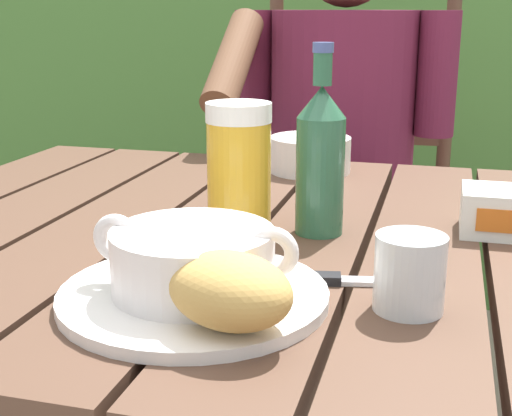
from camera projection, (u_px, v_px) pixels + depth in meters
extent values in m
cube|color=#513628|center=(24.00, 222.00, 1.01)|extent=(0.13, 0.89, 0.04)
cube|color=#513628|center=(113.00, 229.00, 0.98)|extent=(0.13, 0.89, 0.04)
cube|color=#513628|center=(209.00, 238.00, 0.94)|extent=(0.13, 0.89, 0.04)
cube|color=#513628|center=(312.00, 247.00, 0.91)|extent=(0.13, 0.89, 0.04)
cube|color=#513628|center=(424.00, 256.00, 0.87)|extent=(0.13, 0.89, 0.04)
cube|color=#513628|center=(353.00, 206.00, 1.31)|extent=(1.21, 0.03, 0.08)
cube|color=#513628|center=(78.00, 323.00, 1.53)|extent=(0.06, 0.06, 0.69)
cube|color=#477634|center=(405.00, 81.00, 2.59)|extent=(3.33, 0.60, 1.48)
cylinder|color=#4C3823|center=(289.00, 88.00, 2.86)|extent=(0.10, 0.10, 1.38)
cylinder|color=#4C3823|center=(402.00, 104.00, 2.76)|extent=(0.10, 0.10, 1.27)
cylinder|color=#513727|center=(428.00, 364.00, 1.58)|extent=(0.04, 0.04, 0.47)
cylinder|color=#513727|center=(236.00, 340.00, 1.69)|extent=(0.04, 0.04, 0.47)
cylinder|color=#513727|center=(433.00, 297.00, 1.95)|extent=(0.04, 0.04, 0.47)
cylinder|color=#513727|center=(275.00, 281.00, 2.06)|extent=(0.04, 0.04, 0.47)
cube|color=#513727|center=(344.00, 226.00, 1.75)|extent=(0.49, 0.43, 0.02)
cylinder|color=#513727|center=(447.00, 103.00, 1.80)|extent=(0.04, 0.04, 0.60)
cylinder|color=#513727|center=(276.00, 98.00, 1.92)|extent=(0.04, 0.04, 0.60)
cube|color=#513727|center=(358.00, 134.00, 1.88)|extent=(0.45, 0.02, 0.04)
cube|color=#513727|center=(360.00, 78.00, 1.84)|extent=(0.45, 0.02, 0.04)
cube|color=#513727|center=(362.00, 19.00, 1.80)|extent=(0.45, 0.02, 0.04)
cylinder|color=maroon|center=(360.00, 382.00, 1.52)|extent=(0.11, 0.11, 0.45)
cylinder|color=maroon|center=(371.00, 243.00, 1.54)|extent=(0.13, 0.40, 0.13)
cylinder|color=maroon|center=(283.00, 372.00, 1.57)|extent=(0.11, 0.11, 0.45)
cylinder|color=maroon|center=(294.00, 236.00, 1.58)|extent=(0.13, 0.40, 0.13)
cylinder|color=maroon|center=(342.00, 123.00, 1.59)|extent=(0.32, 0.32, 0.49)
cylinder|color=maroon|center=(437.00, 74.00, 1.49)|extent=(0.08, 0.08, 0.26)
cylinder|color=maroon|center=(254.00, 70.00, 1.59)|extent=(0.08, 0.08, 0.26)
cylinder|color=brown|center=(233.00, 62.00, 1.43)|extent=(0.07, 0.25, 0.21)
cylinder|color=white|center=(194.00, 295.00, 0.69)|extent=(0.27, 0.27, 0.01)
cylinder|color=white|center=(193.00, 260.00, 0.68)|extent=(0.16, 0.16, 0.06)
cylinder|color=orange|center=(193.00, 247.00, 0.68)|extent=(0.14, 0.14, 0.01)
torus|color=white|center=(117.00, 238.00, 0.70)|extent=(0.05, 0.01, 0.05)
torus|color=white|center=(273.00, 252.00, 0.66)|extent=(0.05, 0.01, 0.05)
ellipsoid|color=tan|center=(230.00, 290.00, 0.60)|extent=(0.14, 0.12, 0.07)
cylinder|color=gold|center=(239.00, 179.00, 0.88)|extent=(0.08, 0.08, 0.14)
cylinder|color=white|center=(239.00, 112.00, 0.86)|extent=(0.08, 0.08, 0.02)
cylinder|color=#2B5D3F|center=(320.00, 176.00, 0.88)|extent=(0.06, 0.06, 0.15)
cone|color=#2B5D3F|center=(322.00, 102.00, 0.86)|extent=(0.06, 0.06, 0.04)
cylinder|color=#2B5D3F|center=(323.00, 69.00, 0.85)|extent=(0.02, 0.02, 0.04)
cylinder|color=#44528A|center=(323.00, 47.00, 0.84)|extent=(0.03, 0.03, 0.01)
cylinder|color=silver|center=(410.00, 273.00, 0.66)|extent=(0.07, 0.07, 0.07)
cube|color=white|center=(509.00, 212.00, 0.89)|extent=(0.12, 0.09, 0.06)
cube|color=orange|center=(512.00, 222.00, 0.85)|extent=(0.08, 0.00, 0.03)
cube|color=silver|center=(371.00, 282.00, 0.73)|extent=(0.12, 0.04, 0.00)
cube|color=black|center=(311.00, 278.00, 0.74)|extent=(0.07, 0.03, 0.01)
cylinder|color=white|center=(310.00, 154.00, 1.23)|extent=(0.14, 0.14, 0.06)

